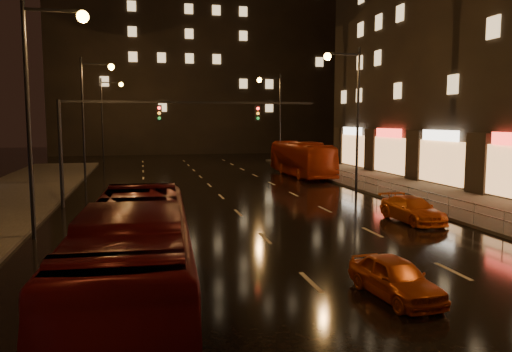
% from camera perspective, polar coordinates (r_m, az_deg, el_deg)
% --- Properties ---
extents(ground, '(140.00, 140.00, 0.00)m').
position_cam_1_polar(ground, '(31.15, -3.42, -2.91)').
color(ground, black).
rests_on(ground, ground).
extents(sidewalk_right, '(7.00, 70.00, 0.15)m').
position_cam_1_polar(sidewalk_right, '(31.77, 23.05, -3.10)').
color(sidewalk_right, '#38332D').
rests_on(sidewalk_right, ground).
extents(building_distant, '(44.00, 16.00, 36.00)m').
position_cam_1_polar(building_distant, '(83.83, -6.77, 15.23)').
color(building_distant, black).
rests_on(building_distant, ground).
extents(traffic_signal, '(15.31, 0.32, 6.20)m').
position_cam_1_polar(traffic_signal, '(30.33, -13.00, 5.67)').
color(traffic_signal, black).
rests_on(traffic_signal, ground).
extents(railing_right, '(0.05, 56.00, 1.00)m').
position_cam_1_polar(railing_right, '(32.42, 15.27, -1.16)').
color(railing_right, '#99999E').
rests_on(railing_right, sidewalk_right).
extents(bus_red, '(3.05, 10.97, 3.03)m').
position_cam_1_polar(bus_red, '(12.82, -13.64, -9.68)').
color(bus_red, '#4F0B0D').
rests_on(bus_red, ground).
extents(bus_curb, '(2.82, 11.24, 3.12)m').
position_cam_1_polar(bus_curb, '(45.32, 5.20, 1.97)').
color(bus_curb, '#AE3011').
rests_on(bus_curb, ground).
extents(taxi_near, '(1.70, 3.56, 1.18)m').
position_cam_1_polar(taxi_near, '(14.94, 15.63, -11.13)').
color(taxi_near, '#C54A12').
rests_on(taxi_near, ground).
extents(taxi_far, '(1.93, 4.31, 1.23)m').
position_cam_1_polar(taxi_far, '(26.02, 17.44, -3.67)').
color(taxi_far, orange).
rests_on(taxi_far, ground).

